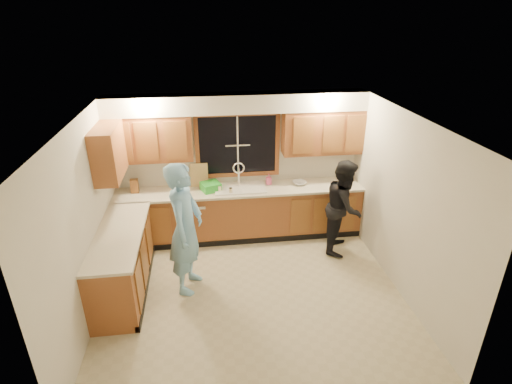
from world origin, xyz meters
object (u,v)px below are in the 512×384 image
dishwasher (192,218)px  sink (240,191)px  woman (344,206)px  knife_block (135,186)px  dish_crate (211,187)px  bowl (299,183)px  soap_bottle (269,179)px  man (186,229)px  stove (115,287)px

dishwasher → sink: bearing=1.0°
woman → knife_block: bearing=102.7°
dish_crate → bowl: bearing=1.6°
sink → dishwasher: (-0.85, -0.01, -0.45)m
woman → dish_crate: (-2.13, 0.63, 0.20)m
knife_block → soap_bottle: size_ratio=1.23×
knife_block → dish_crate: 1.26m
dishwasher → knife_block: (-0.90, 0.10, 0.62)m
knife_block → soap_bottle: 2.26m
dish_crate → man: bearing=-106.2°
sink → dishwasher: sink is taller
man → woman: (2.51, 0.69, -0.17)m
dishwasher → man: (-0.03, -1.32, 0.55)m
sink → woman: (1.63, -0.64, -0.08)m
knife_block → bowl: bearing=-2.5°
stove → knife_block: knife_block is taller
bowl → stove: bearing=-146.8°
dishwasher → soap_bottle: 1.50m
man → dish_crate: (0.38, 1.32, 0.03)m
dish_crate → stove: bearing=-125.7°
dishwasher → soap_bottle: soap_bottle is taller
woman → soap_bottle: 1.37m
knife_block → bowl: 2.79m
sink → man: bearing=-123.5°
sink → soap_bottle: (0.51, 0.12, 0.15)m
dish_crate → dishwasher: bearing=-178.9°
sink → dish_crate: sink is taller
dishwasher → woman: (2.48, -0.63, 0.38)m
soap_bottle → bowl: 0.54m
stove → woman: size_ratio=0.57×
dishwasher → man: 1.43m
sink → knife_block: bearing=177.3°
man → stove: bearing=134.2°
dish_crate → bowl: 1.54m
man → bowl: bearing=-38.6°
dishwasher → bowl: size_ratio=3.59×
dish_crate → soap_bottle: 1.02m
dishwasher → stove: 2.04m
sink → woman: bearing=-21.4°
stove → dish_crate: dish_crate is taller
dish_crate → soap_bottle: bearing=7.0°
knife_block → bowl: size_ratio=1.00×
dishwasher → soap_bottle: size_ratio=4.40×
sink → knife_block: sink is taller
soap_bottle → dishwasher: bearing=-174.5°
man → soap_bottle: man is taller
sink → knife_block: (-1.75, 0.08, 0.17)m
sink → stove: size_ratio=0.96×
sink → woman: 1.75m
knife_block → dish_crate: (1.25, -0.09, -0.05)m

